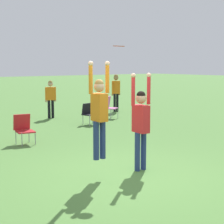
{
  "coord_description": "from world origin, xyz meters",
  "views": [
    {
      "loc": [
        -4.94,
        -5.84,
        2.33
      ],
      "look_at": [
        -0.04,
        0.44,
        1.3
      ],
      "focal_mm": 60.0,
      "sensor_mm": 36.0,
      "label": 1
    }
  ],
  "objects_px": {
    "camping_chair_3": "(24,127)",
    "camping_chair_2": "(90,112)",
    "person_spectator_near": "(116,89)",
    "frisbee": "(119,46)",
    "person_defending": "(141,119)",
    "person_jumping": "(99,109)",
    "person_spectator_far": "(51,96)",
    "camping_chair_1": "(110,106)"
  },
  "relations": [
    {
      "from": "person_defending",
      "to": "frisbee",
      "type": "distance_m",
      "value": 1.64
    },
    {
      "from": "camping_chair_2",
      "to": "camping_chair_3",
      "type": "relative_size",
      "value": 0.94
    },
    {
      "from": "person_jumping",
      "to": "person_spectator_near",
      "type": "relative_size",
      "value": 1.09
    },
    {
      "from": "person_jumping",
      "to": "camping_chair_2",
      "type": "distance_m",
      "value": 6.97
    },
    {
      "from": "person_defending",
      "to": "person_spectator_near",
      "type": "relative_size",
      "value": 1.17
    },
    {
      "from": "person_defending",
      "to": "person_jumping",
      "type": "bearing_deg",
      "value": -90.0
    },
    {
      "from": "frisbee",
      "to": "camping_chair_2",
      "type": "xyz_separation_m",
      "value": [
        3.13,
        5.64,
        -2.22
      ]
    },
    {
      "from": "camping_chair_1",
      "to": "camping_chair_2",
      "type": "distance_m",
      "value": 1.85
    },
    {
      "from": "person_spectator_near",
      "to": "camping_chair_2",
      "type": "bearing_deg",
      "value": -105.0
    },
    {
      "from": "frisbee",
      "to": "person_spectator_near",
      "type": "distance_m",
      "value": 10.44
    },
    {
      "from": "camping_chair_1",
      "to": "camping_chair_3",
      "type": "relative_size",
      "value": 1.08
    },
    {
      "from": "person_jumping",
      "to": "person_defending",
      "type": "relative_size",
      "value": 0.93
    },
    {
      "from": "camping_chair_3",
      "to": "camping_chair_2",
      "type": "bearing_deg",
      "value": -143.62
    },
    {
      "from": "camping_chair_2",
      "to": "person_spectator_near",
      "type": "relative_size",
      "value": 0.45
    },
    {
      "from": "camping_chair_1",
      "to": "person_spectator_far",
      "type": "bearing_deg",
      "value": -71.93
    },
    {
      "from": "camping_chair_3",
      "to": "person_spectator_near",
      "type": "relative_size",
      "value": 0.48
    },
    {
      "from": "person_defending",
      "to": "person_spectator_far",
      "type": "relative_size",
      "value": 1.31
    },
    {
      "from": "person_jumping",
      "to": "person_spectator_far",
      "type": "bearing_deg",
      "value": -17.6
    },
    {
      "from": "camping_chair_2",
      "to": "person_defending",
      "type": "bearing_deg",
      "value": 52.84
    },
    {
      "from": "person_spectator_near",
      "to": "frisbee",
      "type": "bearing_deg",
      "value": -90.24
    },
    {
      "from": "person_spectator_far",
      "to": "camping_chair_3",
      "type": "bearing_deg",
      "value": -108.29
    },
    {
      "from": "person_defending",
      "to": "camping_chair_1",
      "type": "distance_m",
      "value": 8.04
    },
    {
      "from": "person_spectator_near",
      "to": "person_defending",
      "type": "bearing_deg",
      "value": -87.54
    },
    {
      "from": "camping_chair_2",
      "to": "camping_chair_3",
      "type": "height_order",
      "value": "camping_chair_3"
    },
    {
      "from": "camping_chair_2",
      "to": "camping_chair_1",
      "type": "bearing_deg",
      "value": -164.9
    },
    {
      "from": "person_jumping",
      "to": "camping_chair_2",
      "type": "relative_size",
      "value": 2.43
    },
    {
      "from": "camping_chair_1",
      "to": "person_jumping",
      "type": "bearing_deg",
      "value": 16.58
    },
    {
      "from": "frisbee",
      "to": "person_spectator_near",
      "type": "height_order",
      "value": "frisbee"
    },
    {
      "from": "camping_chair_1",
      "to": "person_spectator_far",
      "type": "distance_m",
      "value": 2.57
    },
    {
      "from": "camping_chair_3",
      "to": "frisbee",
      "type": "bearing_deg",
      "value": 106.13
    },
    {
      "from": "frisbee",
      "to": "camping_chair_2",
      "type": "relative_size",
      "value": 0.31
    },
    {
      "from": "person_defending",
      "to": "camping_chair_2",
      "type": "relative_size",
      "value": 2.61
    },
    {
      "from": "frisbee",
      "to": "person_spectator_near",
      "type": "xyz_separation_m",
      "value": [
        6.4,
        8.1,
        -1.59
      ]
    },
    {
      "from": "person_jumping",
      "to": "person_spectator_far",
      "type": "height_order",
      "value": "person_jumping"
    },
    {
      "from": "person_spectator_near",
      "to": "person_jumping",
      "type": "bearing_deg",
      "value": -92.33
    },
    {
      "from": "frisbee",
      "to": "camping_chair_1",
      "type": "relative_size",
      "value": 0.27
    },
    {
      "from": "person_spectator_far",
      "to": "person_spectator_near",
      "type": "bearing_deg",
      "value": 19.99
    },
    {
      "from": "camping_chair_2",
      "to": "frisbee",
      "type": "bearing_deg",
      "value": 48.51
    },
    {
      "from": "person_defending",
      "to": "camping_chair_3",
      "type": "bearing_deg",
      "value": -163.81
    },
    {
      "from": "person_spectator_near",
      "to": "camping_chair_3",
      "type": "bearing_deg",
      "value": -110.29
    },
    {
      "from": "person_jumping",
      "to": "camping_chair_2",
      "type": "bearing_deg",
      "value": -28.09
    },
    {
      "from": "frisbee",
      "to": "camping_chair_2",
      "type": "distance_m",
      "value": 6.82
    }
  ]
}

